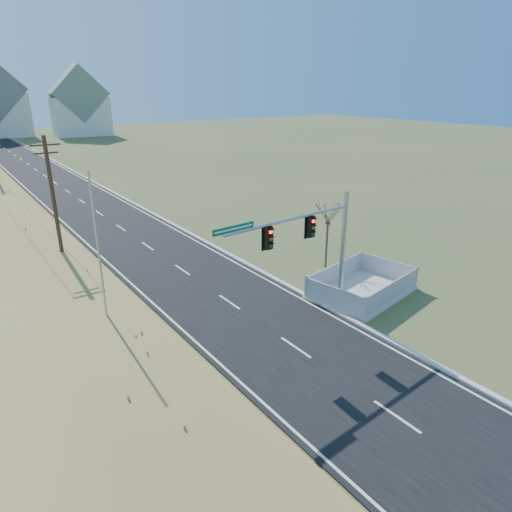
{
  "coord_description": "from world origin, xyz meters",
  "views": [
    {
      "loc": [
        -12.57,
        -16.4,
        11.95
      ],
      "look_at": [
        0.55,
        2.09,
        3.4
      ],
      "focal_mm": 32.0,
      "sensor_mm": 36.0,
      "label": 1
    }
  ],
  "objects_px": {
    "open_sign": "(339,294)",
    "flagpole": "(102,276)",
    "fence_enclosure": "(362,290)",
    "traffic_signal_mast": "(319,247)",
    "bare_tree": "(329,212)"
  },
  "relations": [
    {
      "from": "fence_enclosure",
      "to": "traffic_signal_mast",
      "type": "bearing_deg",
      "value": -179.6
    },
    {
      "from": "bare_tree",
      "to": "flagpole",
      "type": "bearing_deg",
      "value": -177.53
    },
    {
      "from": "traffic_signal_mast",
      "to": "open_sign",
      "type": "height_order",
      "value": "traffic_signal_mast"
    },
    {
      "from": "open_sign",
      "to": "traffic_signal_mast",
      "type": "bearing_deg",
      "value": -161.49
    },
    {
      "from": "traffic_signal_mast",
      "to": "open_sign",
      "type": "relative_size",
      "value": 14.99
    },
    {
      "from": "traffic_signal_mast",
      "to": "bare_tree",
      "type": "xyz_separation_m",
      "value": [
        5.81,
        5.38,
        -0.29
      ]
    },
    {
      "from": "open_sign",
      "to": "flagpole",
      "type": "bearing_deg",
      "value": 160.27
    },
    {
      "from": "fence_enclosure",
      "to": "open_sign",
      "type": "xyz_separation_m",
      "value": [
        -1.6,
        0.36,
        0.02
      ]
    },
    {
      "from": "flagpole",
      "to": "fence_enclosure",
      "type": "bearing_deg",
      "value": -15.04
    },
    {
      "from": "fence_enclosure",
      "to": "open_sign",
      "type": "relative_size",
      "value": 12.06
    },
    {
      "from": "fence_enclosure",
      "to": "bare_tree",
      "type": "relative_size",
      "value": 1.41
    },
    {
      "from": "open_sign",
      "to": "fence_enclosure",
      "type": "bearing_deg",
      "value": -16.99
    },
    {
      "from": "fence_enclosure",
      "to": "flagpole",
      "type": "relative_size",
      "value": 0.82
    },
    {
      "from": "bare_tree",
      "to": "open_sign",
      "type": "bearing_deg",
      "value": -124.69
    },
    {
      "from": "open_sign",
      "to": "flagpole",
      "type": "relative_size",
      "value": 0.07
    }
  ]
}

